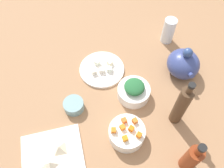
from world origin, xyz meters
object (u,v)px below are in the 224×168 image
(drinking_glass_0, at_px, (169,31))
(plate_tofu, at_px, (102,69))
(bottle_0, at_px, (192,158))
(bowl_greens, at_px, (134,92))
(teapot, at_px, (183,64))
(bottle_1, at_px, (181,106))
(bowl_small_side, at_px, (74,105))
(bowl_carrots, at_px, (127,133))

(drinking_glass_0, bearing_deg, plate_tofu, -70.54)
(bottle_0, bearing_deg, bowl_greens, -159.69)
(bowl_greens, xyz_separation_m, teapot, (-0.08, 0.25, 0.03))
(bottle_0, bearing_deg, bottle_1, 173.37)
(plate_tofu, xyz_separation_m, bowl_small_side, (0.17, -0.15, 0.01))
(plate_tofu, relative_size, bowl_greens, 1.50)
(bottle_1, bearing_deg, teapot, 154.64)
(bowl_carrots, bearing_deg, drinking_glass_0, 145.77)
(bowl_greens, distance_m, bottle_1, 0.22)
(bowl_small_side, xyz_separation_m, teapot, (-0.09, 0.51, 0.04))
(bottle_0, height_order, bottle_1, bottle_1)
(plate_tofu, bearing_deg, bowl_small_side, -40.40)
(plate_tofu, distance_m, bottle_0, 0.54)
(bowl_greens, bearing_deg, bottle_1, 45.34)
(bottle_1, height_order, drinking_glass_0, bottle_1)
(bowl_small_side, relative_size, bottle_0, 0.43)
(bowl_small_side, xyz_separation_m, bottle_1, (0.13, 0.40, 0.09))
(bowl_small_side, height_order, bottle_0, bottle_0)
(bowl_greens, relative_size, bottle_0, 0.70)
(bowl_greens, xyz_separation_m, drinking_glass_0, (-0.29, 0.24, 0.04))
(bowl_small_side, xyz_separation_m, bottle_0, (0.31, 0.38, 0.06))
(drinking_glass_0, bearing_deg, teapot, 0.60)
(plate_tofu, bearing_deg, drinking_glass_0, 109.46)
(bowl_small_side, height_order, bottle_1, bottle_1)
(bowl_carrots, height_order, bottle_1, bottle_1)
(plate_tofu, xyz_separation_m, drinking_glass_0, (-0.13, 0.36, 0.06))
(bowl_greens, distance_m, bowl_small_side, 0.26)
(bowl_carrots, distance_m, teapot, 0.41)
(plate_tofu, height_order, bottle_1, bottle_1)
(plate_tofu, xyz_separation_m, bowl_greens, (0.16, 0.11, 0.02))
(teapot, height_order, bottle_0, bottle_0)
(plate_tofu, relative_size, drinking_glass_0, 1.56)
(plate_tofu, height_order, teapot, teapot)
(bottle_1, bearing_deg, bowl_small_side, -107.58)
(bowl_carrots, relative_size, bowl_small_side, 1.66)
(bowl_small_side, distance_m, drinking_glass_0, 0.59)
(bottle_0, relative_size, drinking_glass_0, 1.48)
(bowl_greens, distance_m, teapot, 0.26)
(bowl_greens, relative_size, bowl_carrots, 0.99)
(teapot, height_order, bottle_1, bottle_1)
(bowl_small_side, bearing_deg, teapot, 100.61)
(plate_tofu, distance_m, bowl_small_side, 0.23)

